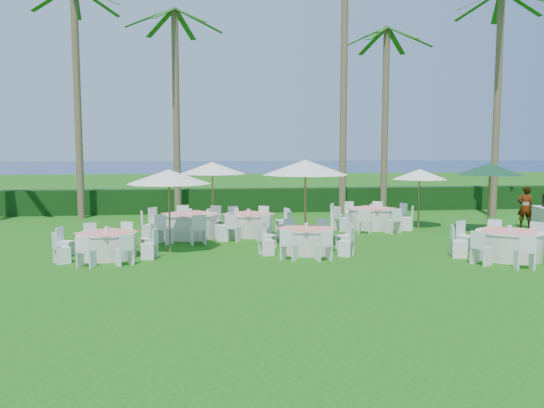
{
  "coord_description": "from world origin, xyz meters",
  "views": [
    {
      "loc": [
        -3.1,
        -14.67,
        3.05
      ],
      "look_at": [
        -0.81,
        2.89,
        1.3
      ],
      "focal_mm": 35.0,
      "sensor_mm": 36.0,
      "label": 1
    }
  ],
  "objects_px": {
    "banquet_table_e": "(249,224)",
    "banquet_table_a": "(107,244)",
    "umbrella_a": "(169,177)",
    "umbrella_d": "(420,174)",
    "staff_person": "(525,207)",
    "banquet_table_c": "(509,244)",
    "umbrella_c": "(212,168)",
    "umbrella_green": "(490,169)",
    "umbrella_b": "(305,168)",
    "banquet_table_d": "(190,225)",
    "banquet_table_f": "(371,218)",
    "banquet_table_b": "(306,240)"
  },
  "relations": [
    {
      "from": "banquet_table_a",
      "to": "banquet_table_f",
      "type": "bearing_deg",
      "value": 26.56
    },
    {
      "from": "banquet_table_a",
      "to": "banquet_table_d",
      "type": "height_order",
      "value": "banquet_table_d"
    },
    {
      "from": "banquet_table_e",
      "to": "umbrella_c",
      "type": "height_order",
      "value": "umbrella_c"
    },
    {
      "from": "umbrella_d",
      "to": "staff_person",
      "type": "distance_m",
      "value": 4.49
    },
    {
      "from": "banquet_table_a",
      "to": "umbrella_b",
      "type": "relative_size",
      "value": 1.05
    },
    {
      "from": "banquet_table_a",
      "to": "banquet_table_e",
      "type": "bearing_deg",
      "value": 39.15
    },
    {
      "from": "banquet_table_f",
      "to": "umbrella_b",
      "type": "relative_size",
      "value": 1.15
    },
    {
      "from": "umbrella_green",
      "to": "staff_person",
      "type": "bearing_deg",
      "value": 25.91
    },
    {
      "from": "banquet_table_c",
      "to": "banquet_table_a",
      "type": "bearing_deg",
      "value": 171.87
    },
    {
      "from": "umbrella_c",
      "to": "banquet_table_a",
      "type": "bearing_deg",
      "value": -122.59
    },
    {
      "from": "banquet_table_c",
      "to": "staff_person",
      "type": "relative_size",
      "value": 1.91
    },
    {
      "from": "umbrella_c",
      "to": "staff_person",
      "type": "xyz_separation_m",
      "value": [
        12.47,
        -0.81,
        -1.59
      ]
    },
    {
      "from": "banquet_table_a",
      "to": "umbrella_green",
      "type": "distance_m",
      "value": 13.9
    },
    {
      "from": "banquet_table_e",
      "to": "banquet_table_a",
      "type": "bearing_deg",
      "value": -140.85
    },
    {
      "from": "banquet_table_a",
      "to": "umbrella_a",
      "type": "xyz_separation_m",
      "value": [
        1.75,
        0.57,
        1.91
      ]
    },
    {
      "from": "umbrella_a",
      "to": "umbrella_d",
      "type": "bearing_deg",
      "value": 22.86
    },
    {
      "from": "banquet_table_e",
      "to": "umbrella_d",
      "type": "bearing_deg",
      "value": 8.49
    },
    {
      "from": "banquet_table_d",
      "to": "staff_person",
      "type": "bearing_deg",
      "value": 3.13
    },
    {
      "from": "banquet_table_c",
      "to": "umbrella_a",
      "type": "height_order",
      "value": "umbrella_a"
    },
    {
      "from": "banquet_table_d",
      "to": "banquet_table_e",
      "type": "height_order",
      "value": "banquet_table_d"
    },
    {
      "from": "banquet_table_f",
      "to": "staff_person",
      "type": "bearing_deg",
      "value": -5.67
    },
    {
      "from": "umbrella_d",
      "to": "umbrella_a",
      "type": "bearing_deg",
      "value": -157.14
    },
    {
      "from": "banquet_table_a",
      "to": "staff_person",
      "type": "bearing_deg",
      "value": 14.68
    },
    {
      "from": "banquet_table_a",
      "to": "staff_person",
      "type": "relative_size",
      "value": 1.77
    },
    {
      "from": "banquet_table_d",
      "to": "banquet_table_f",
      "type": "bearing_deg",
      "value": 10.69
    },
    {
      "from": "banquet_table_b",
      "to": "umbrella_d",
      "type": "xyz_separation_m",
      "value": [
        5.5,
        4.56,
        1.76
      ]
    },
    {
      "from": "umbrella_d",
      "to": "staff_person",
      "type": "bearing_deg",
      "value": -7.1
    },
    {
      "from": "umbrella_a",
      "to": "umbrella_d",
      "type": "height_order",
      "value": "umbrella_a"
    },
    {
      "from": "banquet_table_d",
      "to": "banquet_table_f",
      "type": "distance_m",
      "value": 7.24
    },
    {
      "from": "banquet_table_d",
      "to": "umbrella_d",
      "type": "bearing_deg",
      "value": 7.91
    },
    {
      "from": "banquet_table_c",
      "to": "banquet_table_d",
      "type": "height_order",
      "value": "banquet_table_d"
    },
    {
      "from": "umbrella_c",
      "to": "umbrella_green",
      "type": "relative_size",
      "value": 1.01
    },
    {
      "from": "umbrella_d",
      "to": "umbrella_b",
      "type": "bearing_deg",
      "value": -145.52
    },
    {
      "from": "banquet_table_c",
      "to": "staff_person",
      "type": "height_order",
      "value": "staff_person"
    },
    {
      "from": "banquet_table_e",
      "to": "banquet_table_f",
      "type": "bearing_deg",
      "value": 12.62
    },
    {
      "from": "banquet_table_f",
      "to": "staff_person",
      "type": "distance_m",
      "value": 6.24
    },
    {
      "from": "banquet_table_b",
      "to": "banquet_table_c",
      "type": "height_order",
      "value": "banquet_table_c"
    },
    {
      "from": "banquet_table_c",
      "to": "banquet_table_b",
      "type": "bearing_deg",
      "value": 163.09
    },
    {
      "from": "banquet_table_f",
      "to": "umbrella_c",
      "type": "xyz_separation_m",
      "value": [
        -6.28,
        0.2,
        1.99
      ]
    },
    {
      "from": "umbrella_a",
      "to": "umbrella_green",
      "type": "height_order",
      "value": "umbrella_green"
    },
    {
      "from": "umbrella_d",
      "to": "umbrella_c",
      "type": "bearing_deg",
      "value": 178.04
    },
    {
      "from": "banquet_table_c",
      "to": "umbrella_d",
      "type": "relative_size",
      "value": 1.35
    },
    {
      "from": "banquet_table_b",
      "to": "banquet_table_d",
      "type": "distance_m",
      "value": 4.85
    },
    {
      "from": "banquet_table_e",
      "to": "umbrella_c",
      "type": "relative_size",
      "value": 1.19
    },
    {
      "from": "banquet_table_e",
      "to": "umbrella_b",
      "type": "distance_m",
      "value": 3.75
    },
    {
      "from": "umbrella_a",
      "to": "umbrella_d",
      "type": "xyz_separation_m",
      "value": [
        9.6,
        4.05,
        -0.15
      ]
    },
    {
      "from": "banquet_table_a",
      "to": "banquet_table_b",
      "type": "relative_size",
      "value": 1.0
    },
    {
      "from": "banquet_table_a",
      "to": "banquet_table_e",
      "type": "height_order",
      "value": "banquet_table_e"
    },
    {
      "from": "umbrella_a",
      "to": "umbrella_green",
      "type": "distance_m",
      "value": 11.92
    },
    {
      "from": "banquet_table_a",
      "to": "umbrella_a",
      "type": "height_order",
      "value": "umbrella_a"
    }
  ]
}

